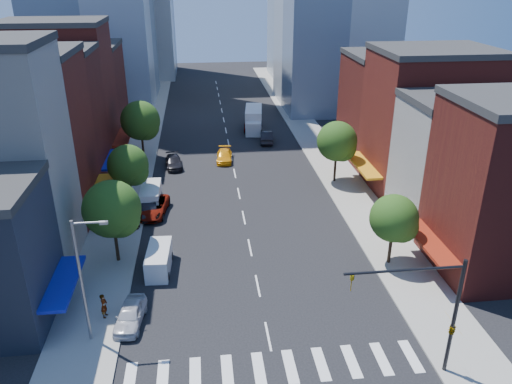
{
  "coord_description": "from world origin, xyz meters",
  "views": [
    {
      "loc": [
        -3.96,
        -26.89,
        23.09
      ],
      "look_at": [
        0.68,
        13.09,
        5.0
      ],
      "focal_mm": 35.0,
      "sensor_mm": 36.0,
      "label": 1
    }
  ],
  "objects_px": {
    "parked_car_rear": "(174,162)",
    "cargo_van_far": "(151,196)",
    "box_truck": "(254,120)",
    "cargo_van_near": "(159,260)",
    "pedestrian_far": "(136,221)",
    "parked_car_second": "(149,210)",
    "pedestrian_near": "(104,306)",
    "traffic_car_far": "(250,126)",
    "parked_car_third": "(154,207)",
    "parked_car_front": "(130,315)",
    "taxi": "(224,156)",
    "traffic_car_oncoming": "(267,137)"
  },
  "relations": [
    {
      "from": "parked_car_second",
      "to": "pedestrian_far",
      "type": "distance_m",
      "value": 3.1
    },
    {
      "from": "taxi",
      "to": "traffic_car_oncoming",
      "type": "xyz_separation_m",
      "value": [
        6.54,
        7.1,
        0.13
      ]
    },
    {
      "from": "traffic_car_far",
      "to": "pedestrian_near",
      "type": "height_order",
      "value": "pedestrian_near"
    },
    {
      "from": "traffic_car_far",
      "to": "parked_car_rear",
      "type": "bearing_deg",
      "value": 58.74
    },
    {
      "from": "pedestrian_near",
      "to": "box_truck",
      "type": "bearing_deg",
      "value": -10.32
    },
    {
      "from": "parked_car_front",
      "to": "box_truck",
      "type": "bearing_deg",
      "value": 80.16
    },
    {
      "from": "cargo_van_near",
      "to": "pedestrian_far",
      "type": "bearing_deg",
      "value": 112.49
    },
    {
      "from": "parked_car_second",
      "to": "taxi",
      "type": "relative_size",
      "value": 0.88
    },
    {
      "from": "cargo_van_near",
      "to": "parked_car_third",
      "type": "bearing_deg",
      "value": 99.37
    },
    {
      "from": "parked_car_front",
      "to": "cargo_van_far",
      "type": "bearing_deg",
      "value": 97.12
    },
    {
      "from": "parked_car_third",
      "to": "traffic_car_oncoming",
      "type": "bearing_deg",
      "value": 64.09
    },
    {
      "from": "parked_car_second",
      "to": "taxi",
      "type": "height_order",
      "value": "parked_car_second"
    },
    {
      "from": "cargo_van_near",
      "to": "parked_car_second",
      "type": "bearing_deg",
      "value": 101.91
    },
    {
      "from": "parked_car_third",
      "to": "cargo_van_far",
      "type": "xyz_separation_m",
      "value": [
        -0.42,
        2.14,
        0.28
      ]
    },
    {
      "from": "pedestrian_near",
      "to": "pedestrian_far",
      "type": "height_order",
      "value": "pedestrian_near"
    },
    {
      "from": "parked_car_second",
      "to": "box_truck",
      "type": "relative_size",
      "value": 0.5
    },
    {
      "from": "parked_car_second",
      "to": "pedestrian_far",
      "type": "height_order",
      "value": "pedestrian_far"
    },
    {
      "from": "cargo_van_far",
      "to": "box_truck",
      "type": "height_order",
      "value": "box_truck"
    },
    {
      "from": "traffic_car_oncoming",
      "to": "pedestrian_near",
      "type": "height_order",
      "value": "pedestrian_near"
    },
    {
      "from": "parked_car_third",
      "to": "box_truck",
      "type": "bearing_deg",
      "value": 72.39
    },
    {
      "from": "parked_car_front",
      "to": "cargo_van_far",
      "type": "relative_size",
      "value": 0.88
    },
    {
      "from": "cargo_van_near",
      "to": "pedestrian_far",
      "type": "xyz_separation_m",
      "value": [
        -2.6,
        7.37,
        0.07
      ]
    },
    {
      "from": "traffic_car_far",
      "to": "parked_car_third",
      "type": "bearing_deg",
      "value": 71.73
    },
    {
      "from": "parked_car_second",
      "to": "pedestrian_far",
      "type": "relative_size",
      "value": 2.39
    },
    {
      "from": "cargo_van_far",
      "to": "pedestrian_far",
      "type": "bearing_deg",
      "value": -100.15
    },
    {
      "from": "taxi",
      "to": "box_truck",
      "type": "distance_m",
      "value": 14.41
    },
    {
      "from": "parked_car_third",
      "to": "parked_car_rear",
      "type": "height_order",
      "value": "parked_car_third"
    },
    {
      "from": "parked_car_second",
      "to": "traffic_car_oncoming",
      "type": "height_order",
      "value": "traffic_car_oncoming"
    },
    {
      "from": "parked_car_front",
      "to": "taxi",
      "type": "distance_m",
      "value": 33.15
    },
    {
      "from": "cargo_van_near",
      "to": "pedestrian_near",
      "type": "xyz_separation_m",
      "value": [
        -3.5,
        -5.88,
        0.13
      ]
    },
    {
      "from": "parked_car_second",
      "to": "cargo_van_far",
      "type": "distance_m",
      "value": 2.58
    },
    {
      "from": "parked_car_rear",
      "to": "cargo_van_far",
      "type": "distance_m",
      "value": 11.14
    },
    {
      "from": "cargo_van_near",
      "to": "box_truck",
      "type": "distance_m",
      "value": 40.61
    },
    {
      "from": "cargo_van_near",
      "to": "pedestrian_far",
      "type": "height_order",
      "value": "cargo_van_near"
    },
    {
      "from": "traffic_car_far",
      "to": "pedestrian_far",
      "type": "relative_size",
      "value": 2.68
    },
    {
      "from": "traffic_car_oncoming",
      "to": "pedestrian_near",
      "type": "xyz_separation_m",
      "value": [
        -16.94,
        -38.35,
        0.26
      ]
    },
    {
      "from": "parked_car_rear",
      "to": "traffic_car_far",
      "type": "xyz_separation_m",
      "value": [
        11.25,
        14.4,
        0.12
      ]
    },
    {
      "from": "parked_car_rear",
      "to": "traffic_car_oncoming",
      "type": "distance_m",
      "value": 15.66
    },
    {
      "from": "parked_car_third",
      "to": "pedestrian_far",
      "type": "height_order",
      "value": "pedestrian_far"
    },
    {
      "from": "cargo_van_near",
      "to": "traffic_car_far",
      "type": "relative_size",
      "value": 0.98
    },
    {
      "from": "parked_car_third",
      "to": "cargo_van_far",
      "type": "distance_m",
      "value": 2.2
    },
    {
      "from": "taxi",
      "to": "pedestrian_far",
      "type": "bearing_deg",
      "value": -113.11
    },
    {
      "from": "parked_car_front",
      "to": "traffic_car_far",
      "type": "height_order",
      "value": "traffic_car_far"
    },
    {
      "from": "parked_car_second",
      "to": "pedestrian_near",
      "type": "distance_m",
      "value": 16.28
    },
    {
      "from": "parked_car_rear",
      "to": "box_truck",
      "type": "relative_size",
      "value": 0.56
    },
    {
      "from": "cargo_van_near",
      "to": "traffic_car_oncoming",
      "type": "distance_m",
      "value": 35.14
    },
    {
      "from": "pedestrian_near",
      "to": "traffic_car_far",
      "type": "bearing_deg",
      "value": -9.85
    },
    {
      "from": "parked_car_second",
      "to": "traffic_car_oncoming",
      "type": "distance_m",
      "value": 26.8
    },
    {
      "from": "parked_car_front",
      "to": "parked_car_second",
      "type": "bearing_deg",
      "value": 97.12
    },
    {
      "from": "parked_car_second",
      "to": "traffic_car_far",
      "type": "bearing_deg",
      "value": 58.9
    }
  ]
}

